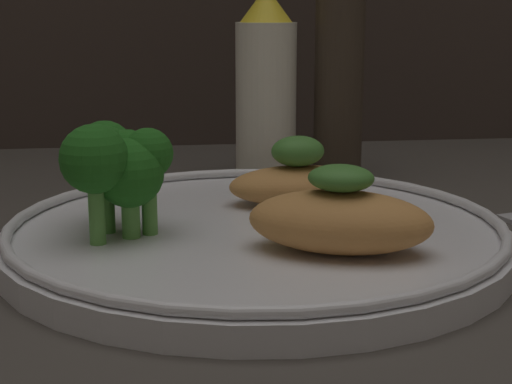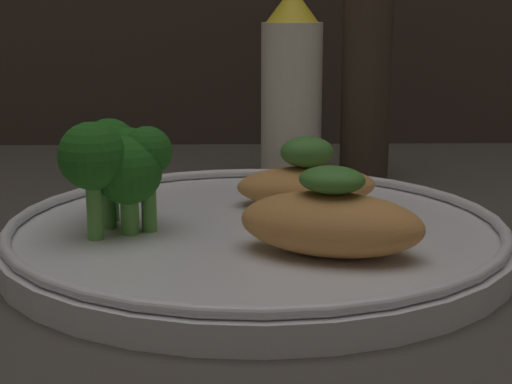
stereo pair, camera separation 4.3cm
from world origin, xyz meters
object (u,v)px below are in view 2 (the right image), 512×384
at_px(broccoli_bunch, 117,159).
at_px(pepper_grinder, 366,73).
at_px(plate, 256,234).
at_px(sauce_bottle, 292,89).

bearing_deg(broccoli_bunch, pepper_grinder, 50.21).
relative_size(plate, broccoli_bunch, 3.98).
relative_size(broccoli_bunch, pepper_grinder, 0.39).
distance_m(broccoli_bunch, sauce_bottle, 0.23).
bearing_deg(sauce_bottle, broccoli_bunch, -118.37).
relative_size(plate, pepper_grinder, 1.55).
relative_size(sauce_bottle, pepper_grinder, 0.83).
relative_size(plate, sauce_bottle, 1.87).
height_order(broccoli_bunch, sauce_bottle, sauce_bottle).
bearing_deg(pepper_grinder, sauce_bottle, 180.00).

